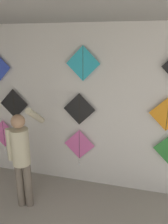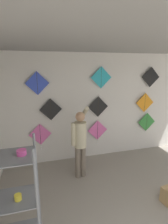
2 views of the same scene
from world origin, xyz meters
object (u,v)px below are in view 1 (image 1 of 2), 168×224
at_px(shopkeeper, 22,153).
at_px(kite_3, 14,104).
at_px(kite_0, 4,135).
at_px(kite_5, 168,114).
at_px(kite_4, 79,109).
at_px(kite_7, 83,64).
at_px(kite_1, 79,146).

height_order(shopkeeper, kite_3, kite_3).
height_order(kite_0, kite_5, kite_5).
xyz_separation_m(kite_0, kite_4, (1.52, 0.00, 0.64)).
xyz_separation_m(kite_3, kite_7, (1.30, 0.00, 0.75)).
xyz_separation_m(kite_1, kite_5, (1.40, 0.00, 0.71)).
distance_m(kite_0, kite_3, 0.71).
bearing_deg(kite_3, kite_7, 0.00).
bearing_deg(kite_0, kite_4, 0.03).
distance_m(shopkeeper, kite_5, 2.29).
relative_size(kite_3, kite_4, 1.00).
height_order(kite_0, kite_7, kite_7).
height_order(kite_0, kite_1, kite_0).
height_order(shopkeeper, kite_1, shopkeeper).
bearing_deg(kite_3, kite_0, -179.86).
xyz_separation_m(kite_5, kite_7, (-1.34, 0.00, 0.72)).
xyz_separation_m(kite_1, kite_3, (-1.23, 0.00, 0.69)).
bearing_deg(kite_4, kite_1, -165.47).
distance_m(kite_0, kite_1, 1.52).
bearing_deg(shopkeeper, kite_3, 116.42).
height_order(kite_3, kite_5, kite_5).
bearing_deg(kite_4, kite_7, 0.00).
relative_size(kite_1, kite_5, 1.25).
bearing_deg(kite_7, kite_1, -179.39).
xyz_separation_m(kite_0, kite_5, (2.92, 0.00, 0.68)).
bearing_deg(kite_5, kite_0, -179.99).
bearing_deg(kite_4, kite_3, 180.00).
distance_m(kite_1, kite_4, 0.68).
relative_size(kite_1, kite_7, 1.25).
distance_m(kite_0, kite_4, 1.65).
bearing_deg(kite_0, shopkeeper, -42.85).
bearing_deg(kite_3, kite_4, 0.00).
height_order(kite_5, kite_7, kite_7).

